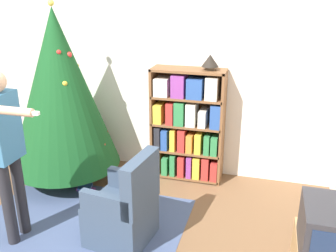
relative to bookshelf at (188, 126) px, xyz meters
name	(u,v)px	position (x,y,z in m)	size (l,w,h in m)	color
wall_back	(167,73)	(-0.34, 0.25, 0.60)	(8.00, 0.10, 2.60)	silver
area_rug	(71,237)	(-0.83, -1.55, -0.70)	(2.11, 1.99, 0.01)	#3D4C70
bookshelf	(188,126)	(0.00, 0.00, 0.00)	(0.90, 0.33, 1.42)	brown
television	(335,231)	(1.50, -1.67, -0.08)	(0.48, 0.54, 0.40)	#28282D
christmas_tree	(60,90)	(-1.47, -0.45, 0.47)	(1.34, 1.34, 2.20)	#4C3323
armchair	(124,211)	(-0.30, -1.43, -0.38)	(0.64, 0.63, 0.92)	#334256
standing_person	(6,145)	(-1.32, -1.67, 0.29)	(0.63, 0.47, 1.67)	#232328
table_lamp	(210,61)	(0.24, 0.01, 0.82)	(0.20, 0.20, 0.18)	#473828
book_pile_near_tree	(85,189)	(-1.10, -0.71, -0.66)	(0.22, 0.18, 0.08)	#284C93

